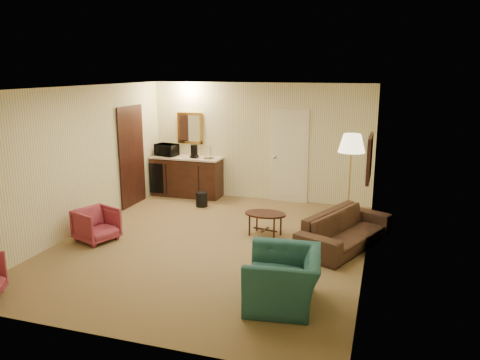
# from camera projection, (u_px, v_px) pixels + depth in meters

# --- Properties ---
(ground) EXTENTS (6.00, 6.00, 0.00)m
(ground) POSITION_uv_depth(u_px,v_px,m) (212.00, 244.00, 7.92)
(ground) COLOR olive
(ground) RESTS_ON ground
(room_walls) EXTENTS (5.02, 6.01, 2.61)m
(room_walls) POSITION_uv_depth(u_px,v_px,m) (221.00, 137.00, 8.26)
(room_walls) COLOR #F3EAB6
(room_walls) RESTS_ON ground
(wetbar_cabinet) EXTENTS (1.64, 0.58, 0.92)m
(wetbar_cabinet) POSITION_uv_depth(u_px,v_px,m) (187.00, 176.00, 10.82)
(wetbar_cabinet) COLOR #381911
(wetbar_cabinet) RESTS_ON ground
(sofa) EXTENTS (1.31, 2.05, 0.78)m
(sofa) POSITION_uv_depth(u_px,v_px,m) (346.00, 224.00, 7.72)
(sofa) COLOR black
(sofa) RESTS_ON ground
(teal_armchair) EXTENTS (0.81, 1.12, 0.91)m
(teal_armchair) POSITION_uv_depth(u_px,v_px,m) (283.00, 270.00, 5.80)
(teal_armchair) COLOR #215250
(teal_armchair) RESTS_ON ground
(rose_chair_near) EXTENTS (0.75, 0.77, 0.63)m
(rose_chair_near) POSITION_uv_depth(u_px,v_px,m) (96.00, 223.00, 7.99)
(rose_chair_near) COLOR #95303B
(rose_chair_near) RESTS_ON ground
(coffee_table) EXTENTS (0.81, 0.62, 0.42)m
(coffee_table) POSITION_uv_depth(u_px,v_px,m) (265.00, 224.00, 8.27)
(coffee_table) COLOR black
(coffee_table) RESTS_ON ground
(floor_lamp) EXTENTS (0.58, 0.58, 1.79)m
(floor_lamp) POSITION_uv_depth(u_px,v_px,m) (350.00, 183.00, 8.39)
(floor_lamp) COLOR #B3903B
(floor_lamp) RESTS_ON ground
(waste_bin) EXTENTS (0.31, 0.31, 0.31)m
(waste_bin) POSITION_uv_depth(u_px,v_px,m) (202.00, 199.00, 10.03)
(waste_bin) COLOR black
(waste_bin) RESTS_ON ground
(microwave) EXTENTS (0.55, 0.37, 0.34)m
(microwave) POSITION_uv_depth(u_px,v_px,m) (167.00, 148.00, 10.82)
(microwave) COLOR black
(microwave) RESTS_ON wetbar_cabinet
(coffee_maker) EXTENTS (0.16, 0.16, 0.30)m
(coffee_maker) POSITION_uv_depth(u_px,v_px,m) (194.00, 151.00, 10.57)
(coffee_maker) COLOR black
(coffee_maker) RESTS_ON wetbar_cabinet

